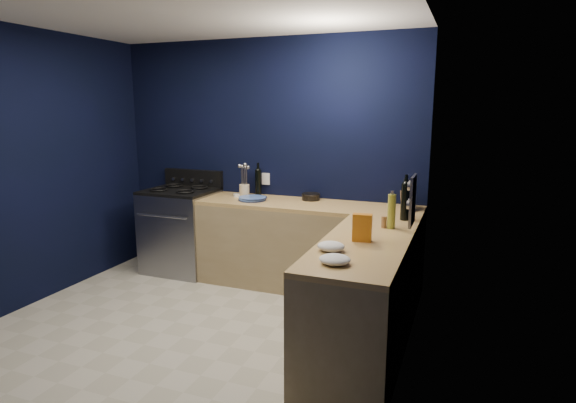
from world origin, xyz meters
The scene contains 28 objects.
floor centered at (0.00, 0.00, -0.01)m, with size 3.50×3.50×0.02m, color #AEA899.
ceiling centered at (0.00, 0.00, 2.61)m, with size 3.50×3.50×0.02m, color silver.
wall_back centered at (0.00, 1.76, 1.30)m, with size 3.50×0.02×2.60m, color black.
wall_right centered at (1.76, 0.00, 1.30)m, with size 0.02×3.50×2.60m, color black.
wall_left centered at (-1.76, 0.00, 1.30)m, with size 0.02×3.50×2.60m, color black.
cab_back centered at (0.60, 1.44, 0.43)m, with size 2.30×0.63×0.86m, color #99845D.
top_back centered at (0.60, 1.44, 0.88)m, with size 2.30×0.63×0.04m, color olive.
cab_right centered at (1.44, 0.29, 0.43)m, with size 0.63×1.67×0.86m, color #99845D.
top_right centered at (1.44, 0.29, 0.88)m, with size 0.63×1.67×0.04m, color olive.
gas_range centered at (-0.93, 1.42, 0.46)m, with size 0.76×0.66×0.92m, color gray.
oven_door centered at (-0.93, 1.10, 0.45)m, with size 0.59×0.02×0.42m, color black.
cooktop centered at (-0.93, 1.42, 0.94)m, with size 0.76×0.66×0.03m, color black.
backguard centered at (-0.93, 1.72, 1.04)m, with size 0.76×0.06×0.20m, color black.
spice_panel centered at (1.74, 0.55, 1.18)m, with size 0.02×0.28×0.38m, color gray.
wall_outlet centered at (0.00, 1.74, 1.08)m, with size 0.09×0.02×0.13m, color white.
plate_stack centered at (0.00, 1.38, 0.92)m, with size 0.29×0.29×0.04m, color #315AAE.
ramekin centered at (-0.25, 1.51, 0.92)m, with size 0.08×0.08×0.03m, color white.
utensil_crock centered at (-0.17, 1.53, 0.97)m, with size 0.11×0.11×0.14m, color beige.
wine_bottle_back centered at (-0.06, 1.66, 1.04)m, with size 0.07×0.07×0.29m, color black.
lemon_basket centered at (0.57, 1.62, 0.94)m, with size 0.19×0.19×0.07m, color black.
knife_block centered at (1.59, 1.52, 1.00)m, with size 0.11×0.18×0.20m, color olive.
wine_bottle_right centered at (1.62, 1.07, 1.06)m, with size 0.08×0.08×0.32m, color black.
oil_bottle centered at (1.55, 0.74, 1.04)m, with size 0.06×0.06×0.28m, color olive.
spice_jar_near centered at (1.50, 0.73, 0.95)m, with size 0.04×0.04×0.10m, color olive.
spice_jar_far centered at (1.35, 0.49, 0.95)m, with size 0.05×0.05×0.09m, color olive.
crouton_bag centered at (1.41, 0.28, 1.00)m, with size 0.14×0.07×0.21m, color red.
towel_front centered at (1.27, -0.04, 0.93)m, with size 0.19×0.16×0.07m, color white.
towel_end centered at (1.36, -0.29, 0.93)m, with size 0.20×0.18×0.06m, color white.
Camera 1 is at (2.12, -3.06, 1.88)m, focal length 29.53 mm.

